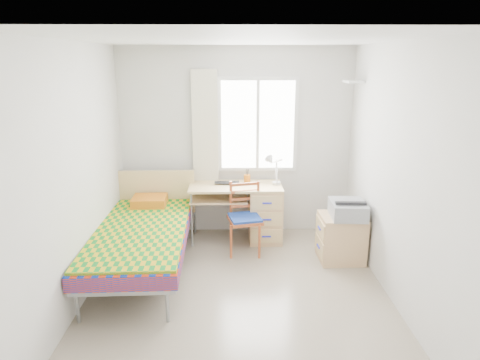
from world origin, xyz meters
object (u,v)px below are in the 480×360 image
object	(u,v)px
chair	(245,213)
desk	(260,210)
bed	(143,233)
printer	(348,209)
cabinet	(341,238)

from	to	relation	value
chair	desk	bearing A→B (deg)	48.04
bed	printer	world-z (taller)	bed
bed	chair	xyz separation A→B (m)	(1.21, 0.50, 0.05)
desk	printer	size ratio (longest dim) A/B	2.57
desk	chair	xyz separation A→B (m)	(-0.21, -0.37, 0.09)
cabinet	printer	distance (m)	0.40
chair	bed	bearing A→B (deg)	-170.12
printer	cabinet	bearing A→B (deg)	144.58
bed	printer	xyz separation A→B (m)	(2.44, 0.18, 0.22)
desk	cabinet	bearing A→B (deg)	-34.49
bed	chair	distance (m)	1.31
chair	printer	xyz separation A→B (m)	(1.23, -0.32, 0.17)
desk	printer	bearing A→B (deg)	-34.70
desk	cabinet	size ratio (longest dim) A/B	2.16
bed	cabinet	world-z (taller)	bed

